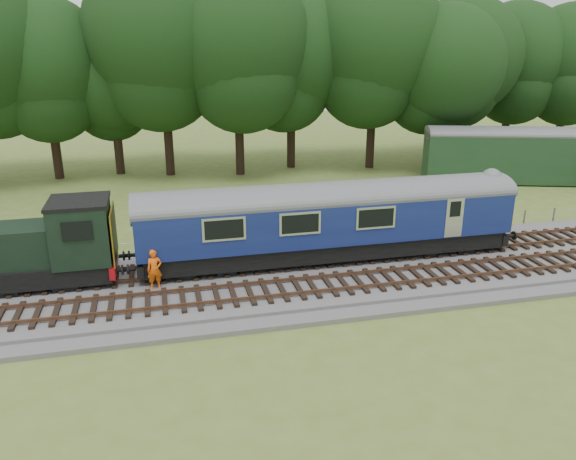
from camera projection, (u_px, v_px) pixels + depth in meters
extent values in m
plane|color=#596A27|center=(318.00, 278.00, 26.07)|extent=(120.00, 120.00, 0.00)
cube|color=#4C4C4F|center=(318.00, 275.00, 26.02)|extent=(70.00, 7.00, 0.35)
cube|color=brown|center=(314.00, 263.00, 26.54)|extent=(66.50, 0.07, 0.14)
cube|color=brown|center=(306.00, 252.00, 27.86)|extent=(66.50, 0.07, 0.14)
cube|color=brown|center=(334.00, 289.00, 23.78)|extent=(66.50, 0.07, 0.14)
cube|color=brown|center=(324.00, 276.00, 25.10)|extent=(66.50, 0.07, 0.14)
cube|color=black|center=(328.00, 245.00, 27.22)|extent=(17.46, 2.52, 0.85)
cube|color=navy|center=(329.00, 217.00, 26.75)|extent=(18.00, 2.80, 2.05)
cube|color=gold|center=(496.00, 212.00, 28.85)|extent=(0.06, 2.74, 1.30)
cube|color=black|center=(441.00, 239.00, 28.60)|extent=(2.60, 2.00, 0.55)
cube|color=black|center=(204.00, 260.00, 25.97)|extent=(2.60, 2.00, 0.55)
cube|color=black|center=(8.00, 274.00, 24.08)|extent=(8.73, 2.39, 0.85)
cube|color=black|center=(82.00, 232.00, 24.24)|extent=(2.40, 2.55, 2.60)
cube|color=#A30C12|center=(114.00, 263.00, 25.02)|extent=(0.25, 2.60, 0.55)
cube|color=gold|center=(114.00, 234.00, 24.59)|extent=(0.06, 2.55, 2.30)
imported|color=#FE610D|center=(155.00, 269.00, 23.94)|extent=(0.70, 0.52, 1.75)
cube|color=#19381C|center=(534.00, 158.00, 42.66)|extent=(16.39, 7.53, 3.67)
cube|color=#19381C|center=(562.00, 157.00, 45.79)|extent=(3.81, 3.81, 2.68)
cube|color=black|center=(565.00, 140.00, 45.32)|extent=(4.19, 4.19, 0.21)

